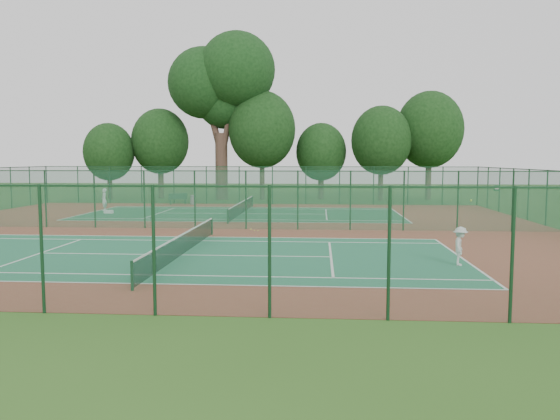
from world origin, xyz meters
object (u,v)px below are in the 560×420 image
object	(u,v)px
big_tree	(222,82)
kit_bag	(109,212)
player_far	(104,200)
bench	(178,199)
player_near	(460,246)
trash_bin	(193,200)

from	to	relation	value
big_tree	kit_bag	bearing A→B (deg)	-112.06
player_far	kit_bag	world-z (taller)	player_far
player_far	bench	distance (m)	7.78
player_far	big_tree	bearing A→B (deg)	140.75
player_near	big_tree	xyz separation A→B (m)	(-15.43, 34.14, 11.16)
player_far	trash_bin	bearing A→B (deg)	129.13
player_far	trash_bin	size ratio (longest dim) A/B	2.09
player_far	big_tree	xyz separation A→B (m)	(7.34, 13.11, 11.03)
bench	kit_bag	distance (m)	9.11
trash_bin	kit_bag	distance (m)	9.73
player_far	kit_bag	bearing A→B (deg)	19.47
trash_bin	big_tree	distance (m)	13.35
player_near	player_far	size ratio (longest dim) A/B	0.85
bench	kit_bag	size ratio (longest dim) A/B	2.47
big_tree	bench	bearing A→B (deg)	-114.44
player_far	kit_bag	size ratio (longest dim) A/B	2.56
player_far	bench	xyz separation A→B (m)	(4.32, 6.46, -0.38)
kit_bag	big_tree	bearing A→B (deg)	80.24
bench	big_tree	size ratio (longest dim) A/B	0.10
bench	big_tree	distance (m)	13.54
player_near	player_far	distance (m)	30.99
trash_bin	kit_bag	xyz separation A→B (m)	(-4.48, -8.63, -0.30)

